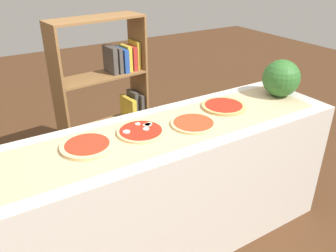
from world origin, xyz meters
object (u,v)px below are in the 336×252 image
(pizza_plain_2, at_px, (193,123))
(watermelon, at_px, (281,78))
(pizza_mozzarella_1, at_px, (141,131))
(pizza_plain_3, at_px, (224,106))
(pizza_plain_0, at_px, (87,145))
(bookshelf, at_px, (113,99))

(pizza_plain_2, height_order, watermelon, watermelon)
(pizza_mozzarella_1, distance_m, watermelon, 1.17)
(pizza_plain_3, bearing_deg, pizza_plain_0, -178.28)
(pizza_plain_0, bearing_deg, pizza_plain_2, -6.66)
(pizza_mozzarella_1, bearing_deg, watermelon, -0.59)
(pizza_plain_3, height_order, bookshelf, bookshelf)
(bookshelf, bearing_deg, pizza_plain_0, -119.12)
(watermelon, relative_size, bookshelf, 0.19)
(watermelon, xyz_separation_m, bookshelf, (-0.91, 1.06, -0.34))
(watermelon, distance_m, bookshelf, 1.44)
(watermelon, bearing_deg, bookshelf, 130.56)
(pizza_plain_2, relative_size, pizza_plain_3, 0.95)
(pizza_plain_2, xyz_separation_m, pizza_plain_3, (0.33, 0.11, 0.00))
(pizza_plain_2, xyz_separation_m, watermelon, (0.83, 0.06, 0.13))
(watermelon, bearing_deg, pizza_plain_3, 175.11)
(pizza_plain_0, height_order, watermelon, watermelon)
(bookshelf, bearing_deg, pizza_plain_3, -68.08)
(pizza_plain_0, distance_m, pizza_plain_2, 0.67)
(pizza_plain_0, xyz_separation_m, pizza_mozzarella_1, (0.33, -0.00, -0.00))
(pizza_plain_0, relative_size, pizza_plain_2, 1.04)
(pizza_mozzarella_1, xyz_separation_m, bookshelf, (0.25, 1.05, -0.22))
(pizza_plain_3, distance_m, watermelon, 0.52)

